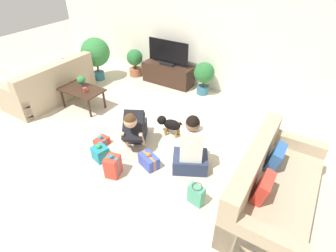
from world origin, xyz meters
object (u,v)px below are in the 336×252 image
Objects in this scene: person_sitting at (191,150)px; gift_bag_a at (196,195)px; mug at (85,90)px; person_kneeling at (135,128)px; sofa_right at (271,190)px; potted_plant_back_left at (135,61)px; gift_box_a at (113,166)px; coffee_table at (82,91)px; potted_plant_corner_left at (96,53)px; tv_console at (168,74)px; tabletop_plant at (81,80)px; potted_plant_back_right at (204,75)px; gift_box_c at (100,153)px; gift_box_d at (149,161)px; gift_box_b at (102,141)px; tv at (168,54)px; dog at (169,124)px; sofa_left at (51,86)px.

gift_bag_a is (0.37, -0.53, -0.22)m from person_sitting.
person_kneeling is at bearing -14.06° from mug.
person_sitting is (-1.19, 0.07, 0.07)m from sofa_right.
gift_box_a is (1.92, -3.05, -0.22)m from potted_plant_back_left.
potted_plant_corner_left is at bearing 121.19° from coffee_table.
tabletop_plant is at bearing -118.47° from tv_console.
potted_plant_back_right is 2.95m from gift_box_c.
gift_bag_a is at bearing 0.88° from gift_box_c.
person_kneeling reaches higher than potted_plant_back_right.
coffee_table is 0.91× the size of person_sitting.
mug is 0.54× the size of tabletop_plant.
tabletop_plant reaches higher than gift_box_d.
gift_box_d is (0.50, -0.32, -0.25)m from person_kneeling.
gift_box_b is 0.80× the size of gift_box_c.
sofa_right is 1.52× the size of tv_console.
person_kneeling is (0.80, -2.35, -0.39)m from tv.
gift_bag_a is at bearing 119.03° from sofa_right.
dog is at bearing 70.94° from sofa_right.
person_sitting reaches higher than mug.
person_sitting reaches higher than gift_box_b.
dog is at bearing -39.78° from potted_plant_back_left.
dog is 1.21m from gift_box_b.
gift_box_b is (-2.76, -0.20, -0.23)m from sofa_right.
tabletop_plant is (-4.04, 0.66, 0.25)m from sofa_right.
gift_box_a is (2.72, -1.08, -0.13)m from sofa_left.
sofa_left is 2.93m from gift_box_a.
sofa_left is 8.03× the size of gift_box_b.
coffee_table is 2.20m from gift_box_a.
tv_console is at bearing 51.19° from sofa_right.
potted_plant_back_left is at bearing 97.03° from mug.
gift_box_b is (1.92, -1.94, -0.61)m from potted_plant_corner_left.
gift_bag_a is at bearing -49.67° from person_kneeling.
tv is at bearing 61.53° from tabletop_plant.
sofa_left is 2.12m from potted_plant_back_left.
person_kneeling is 2.58× the size of gift_bag_a.
sofa_right reaches higher than person_kneeling.
dog is at bearing -66.15° from person_sitting.
mug is 0.30m from tabletop_plant.
gift_bag_a is at bearing -14.87° from gift_box_d.
coffee_table is 7.48× the size of mug.
gift_bag_a is at bearing 7.90° from gift_box_a.
gift_box_c is at bearing -179.12° from gift_bag_a.
tv is 1.93× the size of dog.
person_sitting reaches higher than gift_box_c.
tabletop_plant is at bearing 160.92° from gift_bag_a.
gift_box_b is at bearing -83.55° from tv.
tv is 2.51m from person_kneeling.
gift_box_d is 0.97m from gift_bag_a.
potted_plant_back_right is 3.06m from gift_box_a.
sofa_left reaches higher than gift_box_d.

